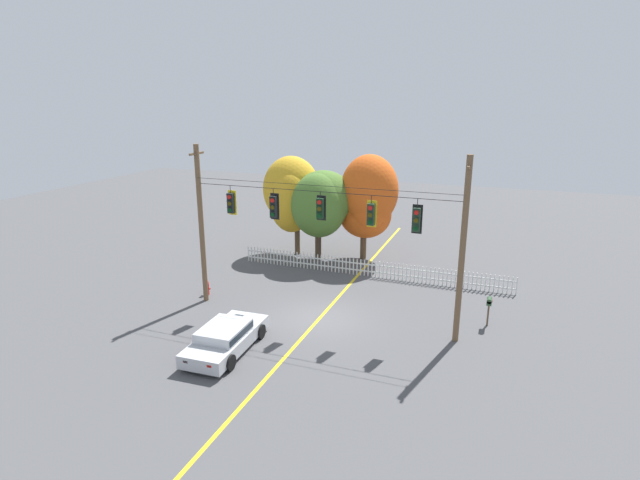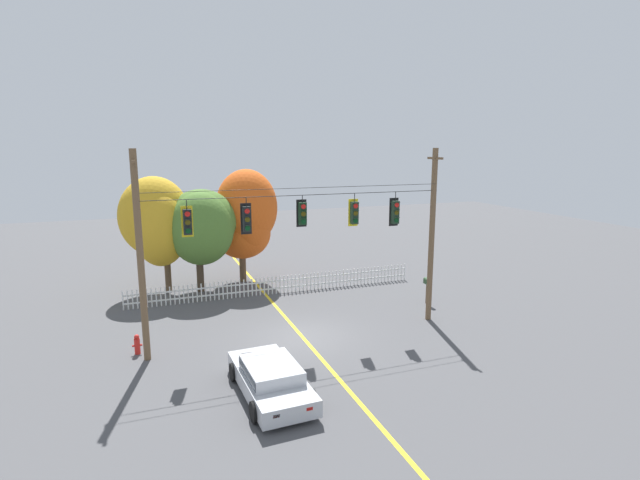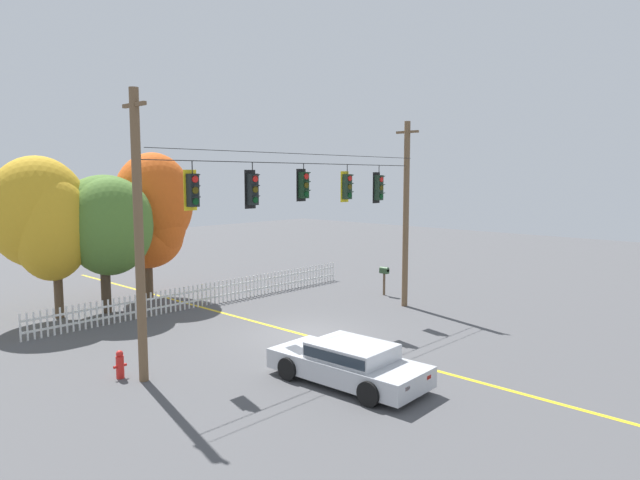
{
  "view_description": "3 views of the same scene",
  "coord_description": "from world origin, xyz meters",
  "px_view_note": "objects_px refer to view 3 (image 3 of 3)",
  "views": [
    {
      "loc": [
        7.72,
        -20.33,
        10.12
      ],
      "look_at": [
        0.1,
        -0.21,
        3.93
      ],
      "focal_mm": 28.16,
      "sensor_mm": 36.0,
      "label": 1
    },
    {
      "loc": [
        -6.09,
        -18.47,
        8.02
      ],
      "look_at": [
        0.84,
        0.09,
        4.16
      ],
      "focal_mm": 27.1,
      "sensor_mm": 36.0,
      "label": 2
    },
    {
      "loc": [
        -13.88,
        -13.9,
        5.61
      ],
      "look_at": [
        0.63,
        -0.22,
        3.37
      ],
      "focal_mm": 31.7,
      "sensor_mm": 36.0,
      "label": 3
    }
  ],
  "objects_px": {
    "roadside_mailbox": "(384,272)",
    "traffic_signal_southbound_primary": "(252,189)",
    "traffic_signal_westbound_side": "(304,185)",
    "fire_hydrant": "(120,364)",
    "traffic_signal_northbound_secondary": "(379,188)",
    "autumn_maple_near_fence": "(43,218)",
    "autumn_oak_far_east": "(153,215)",
    "parked_car": "(349,362)",
    "traffic_signal_eastbound_side": "(347,187)",
    "traffic_signal_northbound_primary": "(193,190)",
    "autumn_maple_mid": "(107,222)"
  },
  "relations": [
    {
      "from": "autumn_oak_far_east",
      "to": "parked_car",
      "type": "relative_size",
      "value": 1.48
    },
    {
      "from": "fire_hydrant",
      "to": "autumn_oak_far_east",
      "type": "bearing_deg",
      "value": 54.41
    },
    {
      "from": "autumn_oak_far_east",
      "to": "parked_car",
      "type": "bearing_deg",
      "value": -98.99
    },
    {
      "from": "autumn_maple_mid",
      "to": "autumn_oak_far_east",
      "type": "distance_m",
      "value": 2.91
    },
    {
      "from": "autumn_maple_mid",
      "to": "parked_car",
      "type": "bearing_deg",
      "value": -87.51
    },
    {
      "from": "traffic_signal_southbound_primary",
      "to": "parked_car",
      "type": "xyz_separation_m",
      "value": [
        -0.25,
        -4.28,
        -4.61
      ]
    },
    {
      "from": "roadside_mailbox",
      "to": "traffic_signal_southbound_primary",
      "type": "bearing_deg",
      "value": -168.35
    },
    {
      "from": "traffic_signal_northbound_primary",
      "to": "roadside_mailbox",
      "type": "distance_m",
      "value": 12.8
    },
    {
      "from": "autumn_oak_far_east",
      "to": "fire_hydrant",
      "type": "distance_m",
      "value": 11.3
    },
    {
      "from": "traffic_signal_northbound_primary",
      "to": "parked_car",
      "type": "relative_size",
      "value": 0.32
    },
    {
      "from": "traffic_signal_southbound_primary",
      "to": "autumn_oak_far_east",
      "type": "xyz_separation_m",
      "value": [
        1.91,
        9.39,
        -1.34
      ]
    },
    {
      "from": "autumn_oak_far_east",
      "to": "roadside_mailbox",
      "type": "bearing_deg",
      "value": -43.45
    },
    {
      "from": "traffic_signal_westbound_side",
      "to": "fire_hydrant",
      "type": "distance_m",
      "value": 8.3
    },
    {
      "from": "traffic_signal_eastbound_side",
      "to": "traffic_signal_westbound_side",
      "type": "bearing_deg",
      "value": -179.99
    },
    {
      "from": "traffic_signal_eastbound_side",
      "to": "autumn_maple_mid",
      "type": "height_order",
      "value": "traffic_signal_eastbound_side"
    },
    {
      "from": "traffic_signal_northbound_primary",
      "to": "fire_hydrant",
      "type": "relative_size",
      "value": 1.8
    },
    {
      "from": "traffic_signal_northbound_primary",
      "to": "roadside_mailbox",
      "type": "relative_size",
      "value": 1.06
    },
    {
      "from": "autumn_maple_near_fence",
      "to": "traffic_signal_northbound_secondary",
      "type": "bearing_deg",
      "value": -42.77
    },
    {
      "from": "traffic_signal_westbound_side",
      "to": "autumn_oak_far_east",
      "type": "distance_m",
      "value": 9.51
    },
    {
      "from": "traffic_signal_northbound_secondary",
      "to": "autumn_maple_near_fence",
      "type": "height_order",
      "value": "autumn_maple_near_fence"
    },
    {
      "from": "traffic_signal_northbound_primary",
      "to": "autumn_maple_mid",
      "type": "xyz_separation_m",
      "value": [
        1.45,
        8.33,
        -1.46
      ]
    },
    {
      "from": "autumn_maple_near_fence",
      "to": "traffic_signal_westbound_side",
      "type": "bearing_deg",
      "value": -58.94
    },
    {
      "from": "traffic_signal_northbound_secondary",
      "to": "autumn_oak_far_east",
      "type": "bearing_deg",
      "value": 116.41
    },
    {
      "from": "traffic_signal_westbound_side",
      "to": "traffic_signal_eastbound_side",
      "type": "xyz_separation_m",
      "value": [
        2.32,
        0.0,
        -0.08
      ]
    },
    {
      "from": "traffic_signal_southbound_primary",
      "to": "parked_car",
      "type": "bearing_deg",
      "value": -93.34
    },
    {
      "from": "traffic_signal_eastbound_side",
      "to": "autumn_maple_mid",
      "type": "bearing_deg",
      "value": 122.99
    },
    {
      "from": "autumn_maple_near_fence",
      "to": "fire_hydrant",
      "type": "height_order",
      "value": "autumn_maple_near_fence"
    },
    {
      "from": "traffic_signal_westbound_side",
      "to": "roadside_mailbox",
      "type": "height_order",
      "value": "traffic_signal_westbound_side"
    },
    {
      "from": "traffic_signal_eastbound_side",
      "to": "traffic_signal_northbound_primary",
      "type": "bearing_deg",
      "value": 180.0
    },
    {
      "from": "autumn_oak_far_east",
      "to": "traffic_signal_southbound_primary",
      "type": "bearing_deg",
      "value": -101.52
    },
    {
      "from": "traffic_signal_westbound_side",
      "to": "autumn_maple_mid",
      "type": "xyz_separation_m",
      "value": [
        -3.09,
        8.34,
        -1.56
      ]
    },
    {
      "from": "traffic_signal_northbound_secondary",
      "to": "autumn_oak_far_east",
      "type": "distance_m",
      "value": 10.56
    },
    {
      "from": "traffic_signal_westbound_side",
      "to": "fire_hydrant",
      "type": "xyz_separation_m",
      "value": [
        -6.64,
        0.65,
        -4.93
      ]
    },
    {
      "from": "traffic_signal_northbound_secondary",
      "to": "autumn_maple_mid",
      "type": "bearing_deg",
      "value": 131.49
    },
    {
      "from": "traffic_signal_northbound_secondary",
      "to": "autumn_maple_near_fence",
      "type": "distance_m",
      "value": 13.21
    },
    {
      "from": "parked_car",
      "to": "roadside_mailbox",
      "type": "height_order",
      "value": "roadside_mailbox"
    },
    {
      "from": "traffic_signal_westbound_side",
      "to": "autumn_maple_mid",
      "type": "distance_m",
      "value": 9.03
    },
    {
      "from": "traffic_signal_northbound_primary",
      "to": "parked_car",
      "type": "height_order",
      "value": "traffic_signal_northbound_primary"
    },
    {
      "from": "autumn_maple_mid",
      "to": "parked_car",
      "type": "xyz_separation_m",
      "value": [
        0.55,
        -12.61,
        -3.16
      ]
    },
    {
      "from": "traffic_signal_westbound_side",
      "to": "parked_car",
      "type": "bearing_deg",
      "value": -120.78
    },
    {
      "from": "traffic_signal_eastbound_side",
      "to": "parked_car",
      "type": "bearing_deg",
      "value": -138.69
    },
    {
      "from": "traffic_signal_westbound_side",
      "to": "traffic_signal_northbound_secondary",
      "type": "xyz_separation_m",
      "value": [
        4.28,
        0.0,
        -0.15
      ]
    },
    {
      "from": "autumn_maple_mid",
      "to": "autumn_oak_far_east",
      "type": "bearing_deg",
      "value": 21.22
    },
    {
      "from": "autumn_oak_far_east",
      "to": "parked_car",
      "type": "height_order",
      "value": "autumn_oak_far_east"
    },
    {
      "from": "traffic_signal_northbound_secondary",
      "to": "autumn_maple_mid",
      "type": "distance_m",
      "value": 11.21
    },
    {
      "from": "traffic_signal_northbound_secondary",
      "to": "parked_car",
      "type": "distance_m",
      "value": 9.26
    },
    {
      "from": "traffic_signal_northbound_primary",
      "to": "traffic_signal_eastbound_side",
      "type": "relative_size",
      "value": 1.02
    },
    {
      "from": "traffic_signal_southbound_primary",
      "to": "parked_car",
      "type": "distance_m",
      "value": 6.29
    },
    {
      "from": "autumn_maple_near_fence",
      "to": "parked_car",
      "type": "height_order",
      "value": "autumn_maple_near_fence"
    },
    {
      "from": "autumn_oak_far_east",
      "to": "fire_hydrant",
      "type": "xyz_separation_m",
      "value": [
        -6.26,
        -8.74,
        -3.48
      ]
    }
  ]
}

